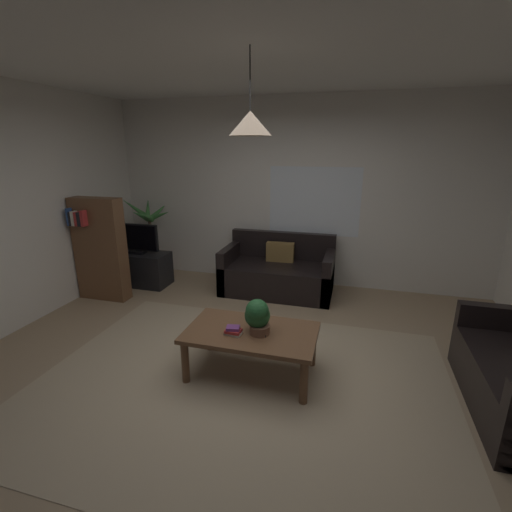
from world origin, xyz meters
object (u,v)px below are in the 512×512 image
object	(u,v)px
couch_under_window	(278,273)
book_on_table_0	(233,333)
coffee_table	(251,337)
book_on_table_1	(233,331)
remote_on_table_0	(262,332)
potted_plant_on_table	(258,315)
potted_palm_corner	(151,242)
bookshelf_corner	(100,249)
tv_stand	(140,268)
pendant_lamp	(250,123)
book_on_table_2	(233,328)
tv	(136,238)

from	to	relation	value
couch_under_window	book_on_table_0	world-z (taller)	couch_under_window
coffee_table	book_on_table_1	world-z (taller)	book_on_table_1
book_on_table_0	remote_on_table_0	bearing A→B (deg)	18.76
potted_plant_on_table	remote_on_table_0	bearing A→B (deg)	-7.74
remote_on_table_0	potted_palm_corner	world-z (taller)	potted_palm_corner
book_on_table_1	bookshelf_corner	bearing A→B (deg)	151.58
book_on_table_0	tv_stand	distance (m)	2.86
tv_stand	pendant_lamp	xyz separation A→B (m)	(2.29, -1.76, 1.95)
book_on_table_2	remote_on_table_0	bearing A→B (deg)	18.75
coffee_table	bookshelf_corner	world-z (taller)	bookshelf_corner
potted_plant_on_table	tv_stand	distance (m)	2.97
potted_palm_corner	couch_under_window	bearing A→B (deg)	-4.46
tv	potted_plant_on_table	bearing A→B (deg)	-36.69
couch_under_window	tv_stand	world-z (taller)	couch_under_window
couch_under_window	book_on_table_0	bearing A→B (deg)	-88.55
pendant_lamp	coffee_table	bearing A→B (deg)	-6.34
potted_plant_on_table	bookshelf_corner	world-z (taller)	bookshelf_corner
potted_palm_corner	pendant_lamp	size ratio (longest dim) A/B	2.05
book_on_table_1	bookshelf_corner	size ratio (longest dim) A/B	0.10
potted_plant_on_table	bookshelf_corner	size ratio (longest dim) A/B	0.23
tv_stand	bookshelf_corner	xyz separation A→B (m)	(-0.19, -0.60, 0.46)
couch_under_window	bookshelf_corner	world-z (taller)	bookshelf_corner
couch_under_window	coffee_table	world-z (taller)	couch_under_window
book_on_table_2	remote_on_table_0	xyz separation A→B (m)	(0.25, 0.08, -0.05)
potted_plant_on_table	potted_palm_corner	distance (m)	3.27
potted_plant_on_table	potted_palm_corner	xyz separation A→B (m)	(-2.40, 2.22, -0.05)
couch_under_window	bookshelf_corner	size ratio (longest dim) A/B	1.11
coffee_table	bookshelf_corner	distance (m)	2.76
couch_under_window	potted_palm_corner	world-z (taller)	potted_palm_corner
book_on_table_2	potted_palm_corner	bearing A→B (deg)	133.65
bookshelf_corner	pendant_lamp	bearing A→B (deg)	-25.18
tv_stand	potted_palm_corner	world-z (taller)	potted_palm_corner
tv_stand	potted_plant_on_table	bearing A→B (deg)	-37.03
potted_plant_on_table	pendant_lamp	size ratio (longest dim) A/B	0.51
bookshelf_corner	remote_on_table_0	bearing A→B (deg)	-24.58
coffee_table	pendant_lamp	size ratio (longest dim) A/B	1.88
book_on_table_0	book_on_table_1	size ratio (longest dim) A/B	1.09
book_on_table_2	tv_stand	size ratio (longest dim) A/B	0.13
coffee_table	tv_stand	xyz separation A→B (m)	(-2.29, 1.76, -0.13)
book_on_table_1	remote_on_table_0	bearing A→B (deg)	19.13
bookshelf_corner	coffee_table	bearing A→B (deg)	-25.18
potted_palm_corner	bookshelf_corner	xyz separation A→B (m)	(-0.14, -1.04, 0.16)
couch_under_window	coffee_table	size ratio (longest dim) A/B	1.33
potted_palm_corner	pendant_lamp	xyz separation A→B (m)	(2.34, -2.20, 1.65)
book_on_table_1	tv_stand	bearing A→B (deg)	139.12
potted_plant_on_table	tv_stand	xyz separation A→B (m)	(-2.35, 1.77, -0.36)
potted_plant_on_table	pendant_lamp	distance (m)	1.60
book_on_table_1	book_on_table_2	world-z (taller)	book_on_table_2
coffee_table	potted_palm_corner	size ratio (longest dim) A/B	0.92
book_on_table_2	bookshelf_corner	size ratio (longest dim) A/B	0.08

